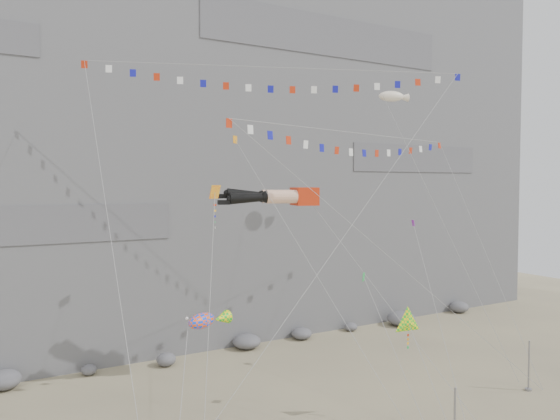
% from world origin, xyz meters
% --- Properties ---
extents(ground, '(120.00, 120.00, 0.00)m').
position_xyz_m(ground, '(0.00, 0.00, 0.00)').
color(ground, tan).
rests_on(ground, ground).
extents(cliff, '(80.00, 28.00, 50.00)m').
position_xyz_m(cliff, '(0.00, 32.00, 25.00)').
color(cliff, slate).
rests_on(cliff, ground).
extents(talus_boulders, '(60.00, 3.00, 1.20)m').
position_xyz_m(talus_boulders, '(0.00, 17.00, 0.60)').
color(talus_boulders, slate).
rests_on(talus_boulders, ground).
extents(anchor_pole_right, '(0.12, 0.12, 3.70)m').
position_xyz_m(anchor_pole_right, '(13.25, -2.59, 1.85)').
color(anchor_pole_right, gray).
rests_on(anchor_pole_right, ground).
extents(legs_kite, '(9.94, 18.08, 21.20)m').
position_xyz_m(legs_kite, '(-2.14, 7.54, 14.22)').
color(legs_kite, red).
rests_on(legs_kite, ground).
extents(flag_banner_upper, '(28.00, 17.84, 30.68)m').
position_xyz_m(flag_banner_upper, '(-0.86, 9.20, 24.08)').
color(flag_banner_upper, red).
rests_on(flag_banner_upper, ground).
extents(flag_banner_lower, '(24.66, 12.25, 23.31)m').
position_xyz_m(flag_banner_lower, '(3.64, 5.39, 18.97)').
color(flag_banner_lower, red).
rests_on(flag_banner_lower, ground).
extents(harlequin_kite, '(4.52, 7.32, 16.36)m').
position_xyz_m(harlequin_kite, '(-9.33, 2.55, 14.61)').
color(harlequin_kite, red).
rests_on(harlequin_kite, ground).
extents(fish_windsock, '(5.77, 7.34, 10.26)m').
position_xyz_m(fish_windsock, '(-10.53, 1.81, 7.22)').
color(fish_windsock, '#FF4F0D').
rests_on(fish_windsock, ground).
extents(delta_kite, '(2.35, 5.98, 8.53)m').
position_xyz_m(delta_kite, '(1.86, -2.08, 6.35)').
color(delta_kite, yellow).
rests_on(delta_kite, ground).
extents(blimp_windsock, '(5.01, 12.35, 25.68)m').
position_xyz_m(blimp_windsock, '(10.86, 9.83, 22.87)').
color(blimp_windsock, '#F2E3C7').
rests_on(blimp_windsock, ground).
extents(small_kite_a, '(5.33, 15.35, 23.94)m').
position_xyz_m(small_kite_a, '(-4.85, 8.70, 18.08)').
color(small_kite_a, orange).
rests_on(small_kite_a, ground).
extents(small_kite_b, '(6.41, 11.58, 17.29)m').
position_xyz_m(small_kite_b, '(8.23, 4.13, 11.84)').
color(small_kite_b, purple).
rests_on(small_kite_b, ground).
extents(small_kite_c, '(1.21, 7.70, 11.43)m').
position_xyz_m(small_kite_c, '(0.31, 0.41, 8.96)').
color(small_kite_c, green).
rests_on(small_kite_c, ground).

